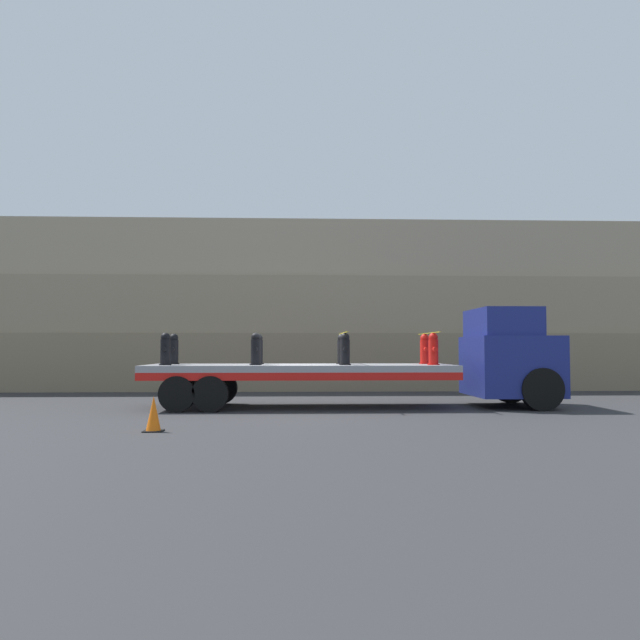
# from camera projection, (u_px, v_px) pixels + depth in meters

# --- Properties ---
(ground_plane) EXTENTS (120.00, 120.00, 0.00)m
(ground_plane) POSITION_uv_depth(u_px,v_px,m) (300.00, 407.00, 16.99)
(ground_plane) COLOR #2D2D30
(rock_cliff) EXTENTS (60.00, 3.30, 6.58)m
(rock_cliff) POSITION_uv_depth(u_px,v_px,m) (299.00, 307.00, 24.97)
(rock_cliff) COLOR #84755B
(rock_cliff) RESTS_ON ground_plane
(truck_cab) EXTENTS (2.23, 2.69, 2.70)m
(truck_cab) POSITION_uv_depth(u_px,v_px,m) (512.00, 357.00, 17.28)
(truck_cab) COLOR navy
(truck_cab) RESTS_ON ground_plane
(flatbed_trailer) EXTENTS (8.30, 2.66, 1.17)m
(flatbed_trailer) POSITION_uv_depth(u_px,v_px,m) (280.00, 373.00, 17.01)
(flatbed_trailer) COLOR gray
(flatbed_trailer) RESTS_ON ground_plane
(fire_hydrant_black_near_0) EXTENTS (0.32, 0.56, 0.86)m
(fire_hydrant_black_near_0) POSITION_uv_depth(u_px,v_px,m) (165.00, 349.00, 16.36)
(fire_hydrant_black_near_0) COLOR black
(fire_hydrant_black_near_0) RESTS_ON flatbed_trailer
(fire_hydrant_black_far_0) EXTENTS (0.32, 0.56, 0.86)m
(fire_hydrant_black_far_0) POSITION_uv_depth(u_px,v_px,m) (174.00, 349.00, 17.49)
(fire_hydrant_black_far_0) COLOR black
(fire_hydrant_black_far_0) RESTS_ON flatbed_trailer
(fire_hydrant_black_near_1) EXTENTS (0.32, 0.56, 0.86)m
(fire_hydrant_black_near_1) POSITION_uv_depth(u_px,v_px,m) (256.00, 349.00, 16.45)
(fire_hydrant_black_near_1) COLOR black
(fire_hydrant_black_near_1) RESTS_ON flatbed_trailer
(fire_hydrant_black_far_1) EXTENTS (0.32, 0.56, 0.86)m
(fire_hydrant_black_far_1) POSITION_uv_depth(u_px,v_px,m) (258.00, 349.00, 17.58)
(fire_hydrant_black_far_1) COLOR black
(fire_hydrant_black_far_1) RESTS_ON flatbed_trailer
(fire_hydrant_black_near_2) EXTENTS (0.32, 0.56, 0.86)m
(fire_hydrant_black_near_2) POSITION_uv_depth(u_px,v_px,m) (345.00, 349.00, 16.54)
(fire_hydrant_black_near_2) COLOR black
(fire_hydrant_black_near_2) RESTS_ON flatbed_trailer
(fire_hydrant_black_far_2) EXTENTS (0.32, 0.56, 0.86)m
(fire_hydrant_black_far_2) POSITION_uv_depth(u_px,v_px,m) (342.00, 349.00, 17.67)
(fire_hydrant_black_far_2) COLOR black
(fire_hydrant_black_far_2) RESTS_ON flatbed_trailer
(fire_hydrant_red_near_3) EXTENTS (0.32, 0.56, 0.86)m
(fire_hydrant_red_near_3) POSITION_uv_depth(u_px,v_px,m) (433.00, 349.00, 16.64)
(fire_hydrant_red_near_3) COLOR red
(fire_hydrant_red_near_3) RESTS_ON flatbed_trailer
(fire_hydrant_red_far_3) EXTENTS (0.32, 0.56, 0.86)m
(fire_hydrant_red_far_3) POSITION_uv_depth(u_px,v_px,m) (425.00, 349.00, 17.76)
(fire_hydrant_red_far_3) COLOR red
(fire_hydrant_red_far_3) RESTS_ON flatbed_trailer
(cargo_strap_rear) EXTENTS (0.05, 2.77, 0.01)m
(cargo_strap_rear) POSITION_uv_depth(u_px,v_px,m) (343.00, 333.00, 17.13)
(cargo_strap_rear) COLOR yellow
(cargo_strap_rear) RESTS_ON fire_hydrant_black_near_2
(cargo_strap_middle) EXTENTS (0.05, 2.77, 0.01)m
(cargo_strap_middle) POSITION_uv_depth(u_px,v_px,m) (429.00, 333.00, 17.22)
(cargo_strap_middle) COLOR yellow
(cargo_strap_middle) RESTS_ON fire_hydrant_red_near_3
(traffic_cone) EXTENTS (0.37, 0.37, 0.69)m
(traffic_cone) POSITION_uv_depth(u_px,v_px,m) (154.00, 414.00, 12.02)
(traffic_cone) COLOR black
(traffic_cone) RESTS_ON ground_plane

